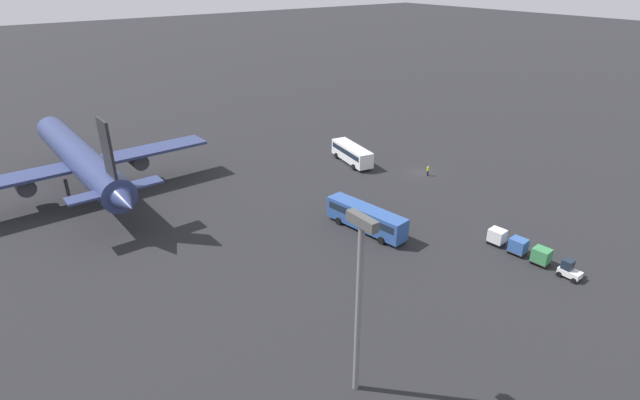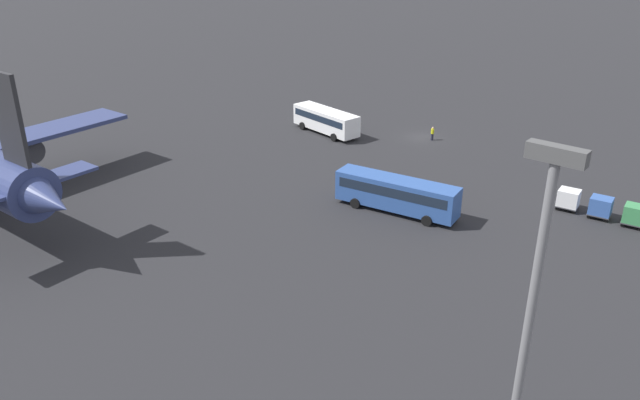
% 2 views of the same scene
% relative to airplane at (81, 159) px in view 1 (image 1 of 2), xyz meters
% --- Properties ---
extents(ground_plane, '(600.00, 600.00, 0.00)m').
position_rel_airplane_xyz_m(ground_plane, '(-24.37, -47.59, -5.77)').
color(ground_plane, '#232326').
extents(airplane, '(43.92, 37.68, 15.35)m').
position_rel_airplane_xyz_m(airplane, '(0.00, 0.00, 0.00)').
color(airplane, navy).
rests_on(airplane, ground).
extents(shuttle_bus_near, '(10.52, 4.50, 3.08)m').
position_rel_airplane_xyz_m(shuttle_bus_near, '(-13.72, -41.21, -3.91)').
color(shuttle_bus_near, white).
rests_on(shuttle_bus_near, ground).
extents(shuttle_bus_far, '(12.18, 4.20, 3.34)m').
position_rel_airplane_xyz_m(shuttle_bus_far, '(-34.10, -26.60, -3.77)').
color(shuttle_bus_far, '#2D5199').
rests_on(shuttle_bus_far, ground).
extents(baggage_tug, '(2.46, 1.72, 2.10)m').
position_rel_airplane_xyz_m(baggage_tug, '(-55.92, -37.73, -4.83)').
color(baggage_tug, white).
rests_on(baggage_tug, ground).
extents(worker_person, '(0.38, 0.38, 1.74)m').
position_rel_airplane_xyz_m(worker_person, '(-25.97, -47.48, -4.90)').
color(worker_person, '#1E1E2D').
rests_on(worker_person, ground).
extents(cargo_cart_green, '(2.16, 1.88, 2.06)m').
position_rel_airplane_xyz_m(cargo_cart_green, '(-52.54, -37.62, -4.58)').
color(cargo_cart_green, '#38383D').
rests_on(cargo_cart_green, ground).
extents(cargo_cart_blue, '(2.16, 1.88, 2.06)m').
position_rel_airplane_xyz_m(cargo_cart_blue, '(-49.58, -37.48, -4.58)').
color(cargo_cart_blue, '#38383D').
rests_on(cargo_cart_blue, ground).
extents(cargo_cart_white, '(2.16, 1.88, 2.06)m').
position_rel_airplane_xyz_m(cargo_cart_white, '(-46.63, -37.41, -4.58)').
color(cargo_cart_white, '#38383D').
rests_on(cargo_cart_white, ground).
extents(light_pole, '(2.80, 0.70, 16.09)m').
position_rel_airplane_xyz_m(light_pole, '(-54.10, -7.94, 4.21)').
color(light_pole, slate).
rests_on(light_pole, ground).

